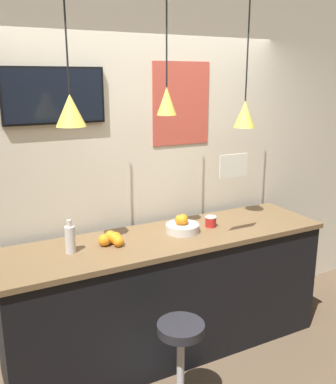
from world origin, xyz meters
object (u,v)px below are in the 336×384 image
Objects in this scene: mounted_tv at (54,96)px; spread_jar at (211,222)px; bar_stool at (181,364)px; juice_bottle at (70,239)px; fruit_bowl at (182,225)px.

spread_jar is at bearing -18.62° from mounted_tv.
juice_bottle is at bearing 124.34° from bar_stool.
bar_stool is 0.92× the size of mounted_tv.
fruit_bowl is at bearing -23.83° from mounted_tv.
bar_stool is at bearing -55.66° from juice_bottle.
mounted_tv is at bearing 161.38° from spread_jar.
mounted_tv is (-0.85, 0.38, 1.00)m from fruit_bowl.
bar_stool is 2.85× the size of juice_bottle.
juice_bottle is 1.03m from mounted_tv.
spread_jar is 1.55m from mounted_tv.
spread_jar is at bearing -0.09° from fruit_bowl.
bar_stool is 2.59× the size of fruit_bowl.
bar_stool is at bearing -119.76° from fruit_bowl.
mounted_tv reaches higher than fruit_bowl.
spread_jar reaches higher than bar_stool.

